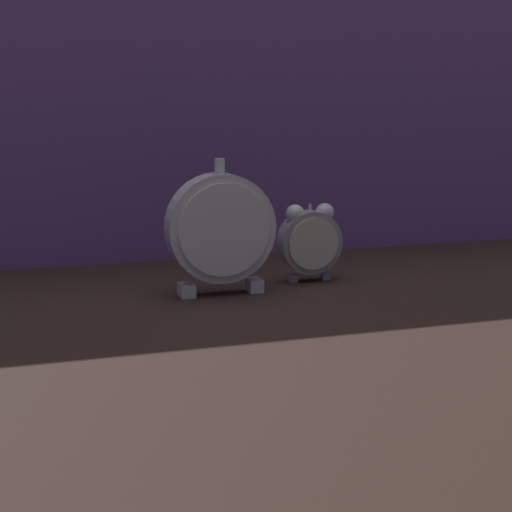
% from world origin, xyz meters
% --- Properties ---
extents(ground_plane, '(4.00, 4.00, 0.00)m').
position_xyz_m(ground_plane, '(0.00, 0.00, 0.00)').
color(ground_plane, black).
extents(fabric_backdrop_drape, '(1.73, 0.01, 0.56)m').
position_xyz_m(fabric_backdrop_drape, '(0.00, 0.33, 0.28)').
color(fabric_backdrop_drape, '#6B478E').
rests_on(fabric_backdrop_drape, ground_plane).
extents(alarm_clock_twin_bell, '(0.09, 0.03, 0.12)m').
position_xyz_m(alarm_clock_twin_bell, '(0.09, 0.10, 0.06)').
color(alarm_clock_twin_bell, gray).
rests_on(alarm_clock_twin_bell, ground_plane).
extents(mantel_clock_silver, '(0.15, 0.04, 0.19)m').
position_xyz_m(mantel_clock_silver, '(-0.06, 0.06, 0.09)').
color(mantel_clock_silver, silver).
rests_on(mantel_clock_silver, ground_plane).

